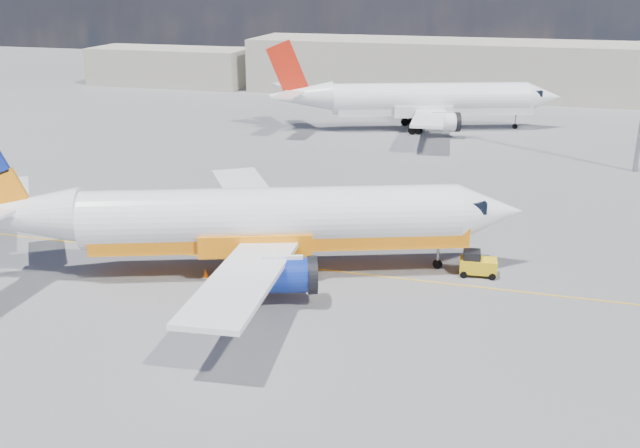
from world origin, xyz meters
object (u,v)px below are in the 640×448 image
(main_jet, at_px, (254,220))
(gse_tug, at_px, (477,264))
(traffic_cone, at_px, (206,274))
(second_jet, at_px, (421,100))

(main_jet, xyz_separation_m, gse_tug, (13.22, 3.41, -2.74))
(traffic_cone, bearing_deg, main_jet, 29.51)
(main_jet, relative_size, traffic_cone, 59.92)
(main_jet, height_order, second_jet, second_jet)
(gse_tug, distance_m, traffic_cone, 16.68)
(main_jet, distance_m, gse_tug, 13.93)
(main_jet, bearing_deg, second_jet, 66.00)
(second_jet, bearing_deg, gse_tug, -96.11)
(gse_tug, bearing_deg, main_jet, -170.76)
(traffic_cone, bearing_deg, second_jet, 82.40)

